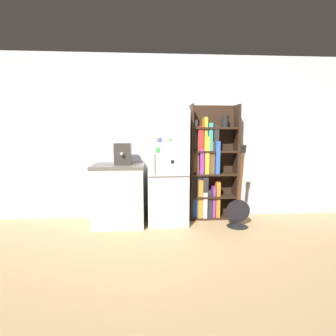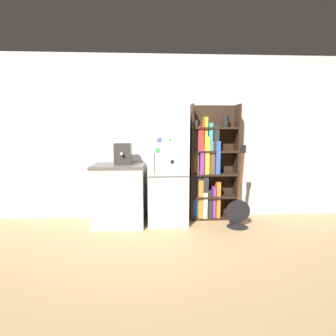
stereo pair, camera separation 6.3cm
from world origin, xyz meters
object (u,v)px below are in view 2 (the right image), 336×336
at_px(espresso_machine, 123,154).
at_px(guitar, 238,216).
at_px(refrigerator, 168,168).
at_px(bookshelf, 209,167).

height_order(espresso_machine, guitar, espresso_machine).
height_order(refrigerator, bookshelf, bookshelf).
relative_size(bookshelf, espresso_machine, 5.74).
bearing_deg(guitar, refrigerator, 164.92).
xyz_separation_m(bookshelf, espresso_machine, (-1.34, -0.21, 0.24)).
relative_size(refrigerator, guitar, 1.40).
distance_m(refrigerator, bookshelf, 0.69).
bearing_deg(guitar, espresso_machine, 171.98).
height_order(refrigerator, espresso_machine, refrigerator).
distance_m(espresso_machine, guitar, 1.93).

